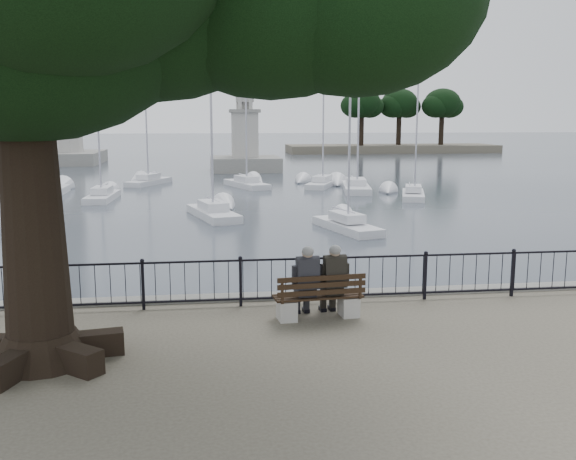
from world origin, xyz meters
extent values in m
cube|color=slate|center=(0.00, 3.00, -0.50)|extent=(200.00, 0.40, 1.20)
plane|color=#29313C|center=(0.00, 103.00, -1.00)|extent=(260.00, 260.00, 0.00)
cube|color=black|center=(0.00, 2.50, 0.98)|extent=(22.00, 0.04, 0.04)
cube|color=black|center=(0.00, 2.50, 0.15)|extent=(22.00, 0.04, 0.04)
cube|color=#A29F9A|center=(-0.16, 1.44, 0.20)|extent=(0.38, 0.47, 0.40)
cube|color=#A29F9A|center=(1.10, 1.56, 0.20)|extent=(0.38, 0.47, 0.40)
cube|color=black|center=(0.47, 1.50, 0.44)|extent=(1.79, 0.66, 0.04)
cube|color=black|center=(0.50, 1.24, 0.73)|extent=(1.75, 0.21, 0.39)
cube|color=black|center=(0.23, 1.49, 0.56)|extent=(0.38, 0.33, 0.23)
cube|color=black|center=(0.24, 1.38, 0.93)|extent=(0.45, 0.27, 0.59)
sphere|color=tan|center=(0.24, 1.42, 1.34)|extent=(0.22, 0.22, 0.22)
ellipsoid|color=gray|center=(0.24, 1.39, 1.37)|extent=(0.23, 0.23, 0.20)
cube|color=black|center=(0.21, 1.77, 0.22)|extent=(0.35, 0.46, 0.44)
cube|color=black|center=(0.78, 1.54, 0.56)|extent=(0.38, 0.33, 0.23)
cube|color=black|center=(0.79, 1.43, 0.93)|extent=(0.45, 0.27, 0.59)
sphere|color=tan|center=(0.79, 1.47, 1.34)|extent=(0.22, 0.22, 0.22)
ellipsoid|color=gray|center=(0.79, 1.45, 1.37)|extent=(0.23, 0.23, 0.20)
cube|color=black|center=(0.75, 1.82, 0.22)|extent=(0.35, 0.46, 0.44)
cone|color=black|center=(-4.37, -0.17, 0.25)|extent=(1.69, 1.69, 0.50)
cone|color=black|center=(-4.37, -0.17, 2.98)|extent=(1.09, 1.09, 5.95)
cube|color=slate|center=(-18.00, 62.00, -0.40)|extent=(9.93, 9.93, 1.40)
cone|color=#A29F9A|center=(-18.00, 62.00, 11.92)|extent=(6.35, 6.35, 23.83)
cube|color=slate|center=(2.00, 50.00, -0.40)|extent=(6.44, 6.44, 1.40)
cube|color=#A29F9A|center=(2.00, 50.00, 2.25)|extent=(2.36, 2.79, 4.29)
cube|color=slate|center=(2.00, 50.00, 4.54)|extent=(2.79, 3.21, 0.30)
cube|color=#A29F9A|center=(2.00, 50.32, 5.45)|extent=(1.40, 2.36, 1.50)
cube|color=#A29F9A|center=(2.00, 49.25, 6.20)|extent=(1.61, 1.07, 1.72)
sphere|color=#A29F9A|center=(2.00, 48.82, 7.38)|extent=(1.82, 1.82, 1.82)
cube|color=silver|center=(-1.36, 21.34, -0.90)|extent=(2.76, 5.40, 0.58)
cube|color=silver|center=(-1.36, 21.34, -0.40)|extent=(1.58, 2.32, 0.43)
cylinder|color=#ABAAB7|center=(-1.36, 21.05, 4.40)|extent=(0.12, 0.12, 10.01)
cube|color=silver|center=(4.46, 16.83, -0.90)|extent=(2.41, 4.76, 0.51)
cube|color=silver|center=(4.46, 16.83, -0.40)|extent=(1.38, 2.05, 0.38)
cylinder|color=#ABAAB7|center=(4.46, 16.58, 3.46)|extent=(0.10, 0.10, 8.12)
cube|color=silver|center=(11.06, 27.70, -0.90)|extent=(2.65, 4.86, 0.52)
cube|color=silver|center=(11.06, 27.70, -0.40)|extent=(1.48, 2.11, 0.39)
cylinder|color=#ABAAB7|center=(11.06, 27.44, 2.92)|extent=(0.10, 0.10, 7.04)
cube|color=silver|center=(-11.72, 31.55, -0.90)|extent=(1.70, 6.08, 0.68)
cube|color=silver|center=(-11.72, 31.55, -0.40)|extent=(1.24, 2.48, 0.51)
cylinder|color=#ABAAB7|center=(-11.72, 31.21, 5.61)|extent=(0.14, 0.14, 12.42)
cube|color=silver|center=(1.20, 35.34, -0.90)|extent=(3.16, 5.51, 0.59)
cube|color=silver|center=(1.20, 35.34, -0.40)|extent=(1.74, 2.40, 0.44)
cylinder|color=#ABAAB7|center=(1.20, 35.04, 4.76)|extent=(0.12, 0.12, 10.72)
cube|color=silver|center=(8.46, 32.04, -0.90)|extent=(2.67, 6.23, 0.67)
cube|color=silver|center=(8.46, 32.04, -0.40)|extent=(1.63, 2.63, 0.50)
cylinder|color=#ABAAB7|center=(8.46, 31.71, 4.51)|extent=(0.13, 0.13, 10.21)
cube|color=silver|center=(-5.93, 38.20, -0.90)|extent=(3.28, 5.04, 0.55)
cube|color=silver|center=(-5.93, 38.20, -0.40)|extent=(1.74, 2.24, 0.41)
cylinder|color=#ABAAB7|center=(-5.93, 37.93, 4.41)|extent=(0.11, 0.11, 10.02)
cube|color=silver|center=(6.64, 34.99, -0.90)|extent=(3.25, 5.13, 0.55)
cube|color=silver|center=(6.64, 34.99, -0.40)|extent=(1.74, 2.27, 0.42)
cylinder|color=#ABAAB7|center=(6.64, 34.71, 3.59)|extent=(0.11, 0.11, 8.39)
cube|color=silver|center=(-7.93, 29.16, -0.90)|extent=(1.58, 5.02, 0.55)
cube|color=silver|center=(-7.93, 29.16, -0.40)|extent=(1.09, 2.06, 0.41)
cylinder|color=#ABAAB7|center=(-7.93, 28.89, 4.61)|extent=(0.11, 0.11, 10.43)
cube|color=#524D40|center=(25.00, 80.00, -0.50)|extent=(30.00, 8.00, 1.20)
cylinder|color=black|center=(20.00, 78.00, 2.00)|extent=(0.70, 0.70, 4.00)
ellipsoid|color=black|center=(20.00, 78.00, 6.00)|extent=(5.20, 5.20, 4.16)
cylinder|color=black|center=(26.00, 80.00, 2.00)|extent=(0.70, 0.70, 4.00)
ellipsoid|color=black|center=(26.00, 80.00, 6.00)|extent=(5.20, 5.20, 4.16)
cylinder|color=black|center=(32.00, 79.00, 2.00)|extent=(0.70, 0.70, 4.00)
ellipsoid|color=black|center=(32.00, 79.00, 6.00)|extent=(5.20, 5.20, 4.16)
camera|label=1|loc=(-1.67, -10.52, 3.90)|focal=40.00mm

